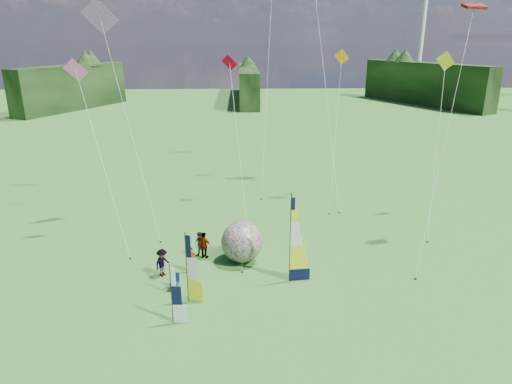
{
  "coord_description": "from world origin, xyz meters",
  "views": [
    {
      "loc": [
        -1.83,
        -20.33,
        13.79
      ],
      "look_at": [
        -1.0,
        4.0,
        5.5
      ],
      "focal_mm": 32.0,
      "sensor_mm": 36.0,
      "label": 1
    }
  ],
  "objects_px": {
    "spectator_c": "(162,263)",
    "kite_whale": "(326,79)",
    "feather_banner_main": "(290,241)",
    "spectator_d": "(204,245)",
    "spectator_a": "(191,260)",
    "camp_chair": "(174,282)",
    "side_banner_far": "(172,295)",
    "side_banner_left": "(187,268)",
    "bol_inflatable": "(242,242)",
    "spectator_b": "(200,245)"
  },
  "relations": [
    {
      "from": "bol_inflatable",
      "to": "spectator_c",
      "type": "relative_size",
      "value": 1.51
    },
    {
      "from": "bol_inflatable",
      "to": "kite_whale",
      "type": "relative_size",
      "value": 0.13
    },
    {
      "from": "bol_inflatable",
      "to": "spectator_c",
      "type": "distance_m",
      "value": 5.17
    },
    {
      "from": "side_banner_far",
      "to": "camp_chair",
      "type": "bearing_deg",
      "value": 101.25
    },
    {
      "from": "spectator_c",
      "to": "spectator_d",
      "type": "height_order",
      "value": "spectator_d"
    },
    {
      "from": "feather_banner_main",
      "to": "spectator_d",
      "type": "distance_m",
      "value": 6.37
    },
    {
      "from": "side_banner_left",
      "to": "spectator_b",
      "type": "height_order",
      "value": "side_banner_left"
    },
    {
      "from": "bol_inflatable",
      "to": "spectator_a",
      "type": "distance_m",
      "value": 3.44
    },
    {
      "from": "bol_inflatable",
      "to": "spectator_b",
      "type": "distance_m",
      "value": 2.81
    },
    {
      "from": "side_banner_left",
      "to": "camp_chair",
      "type": "bearing_deg",
      "value": 144.86
    },
    {
      "from": "kite_whale",
      "to": "spectator_a",
      "type": "bearing_deg",
      "value": -136.41
    },
    {
      "from": "spectator_a",
      "to": "spectator_d",
      "type": "distance_m",
      "value": 1.97
    },
    {
      "from": "feather_banner_main",
      "to": "side_banner_far",
      "type": "bearing_deg",
      "value": -153.41
    },
    {
      "from": "feather_banner_main",
      "to": "spectator_b",
      "type": "height_order",
      "value": "feather_banner_main"
    },
    {
      "from": "feather_banner_main",
      "to": "spectator_b",
      "type": "relative_size",
      "value": 2.97
    },
    {
      "from": "bol_inflatable",
      "to": "spectator_a",
      "type": "relative_size",
      "value": 1.62
    },
    {
      "from": "side_banner_left",
      "to": "spectator_d",
      "type": "relative_size",
      "value": 2.19
    },
    {
      "from": "side_banner_left",
      "to": "spectator_c",
      "type": "height_order",
      "value": "side_banner_left"
    },
    {
      "from": "spectator_b",
      "to": "camp_chair",
      "type": "relative_size",
      "value": 1.85
    },
    {
      "from": "side_banner_left",
      "to": "spectator_d",
      "type": "height_order",
      "value": "side_banner_left"
    },
    {
      "from": "bol_inflatable",
      "to": "spectator_b",
      "type": "relative_size",
      "value": 1.5
    },
    {
      "from": "feather_banner_main",
      "to": "side_banner_far",
      "type": "xyz_separation_m",
      "value": [
        -6.33,
        -3.99,
        -1.05
      ]
    },
    {
      "from": "spectator_a",
      "to": "feather_banner_main",
      "type": "bearing_deg",
      "value": -19.65
    },
    {
      "from": "spectator_a",
      "to": "spectator_c",
      "type": "xyz_separation_m",
      "value": [
        -1.71,
        -0.43,
        0.07
      ]
    },
    {
      "from": "side_banner_left",
      "to": "side_banner_far",
      "type": "distance_m",
      "value": 2.19
    },
    {
      "from": "feather_banner_main",
      "to": "side_banner_far",
      "type": "relative_size",
      "value": 1.66
    },
    {
      "from": "side_banner_left",
      "to": "kite_whale",
      "type": "distance_m",
      "value": 23.13
    },
    {
      "from": "side_banner_left",
      "to": "spectator_c",
      "type": "relative_size",
      "value": 2.24
    },
    {
      "from": "spectator_a",
      "to": "camp_chair",
      "type": "xyz_separation_m",
      "value": [
        -0.79,
        -2.06,
        -0.34
      ]
    },
    {
      "from": "bol_inflatable",
      "to": "camp_chair",
      "type": "height_order",
      "value": "bol_inflatable"
    },
    {
      "from": "spectator_c",
      "to": "kite_whale",
      "type": "bearing_deg",
      "value": -7.15
    },
    {
      "from": "side_banner_far",
      "to": "kite_whale",
      "type": "bearing_deg",
      "value": 66.94
    },
    {
      "from": "camp_chair",
      "to": "kite_whale",
      "type": "relative_size",
      "value": 0.05
    },
    {
      "from": "spectator_d",
      "to": "kite_whale",
      "type": "xyz_separation_m",
      "value": [
        10.0,
        13.76,
        9.36
      ]
    },
    {
      "from": "spectator_a",
      "to": "side_banner_far",
      "type": "bearing_deg",
      "value": -101.61
    },
    {
      "from": "side_banner_far",
      "to": "side_banner_left",
      "type": "bearing_deg",
      "value": 80.21
    },
    {
      "from": "spectator_b",
      "to": "spectator_d",
      "type": "relative_size",
      "value": 0.98
    },
    {
      "from": "feather_banner_main",
      "to": "bol_inflatable",
      "type": "relative_size",
      "value": 1.98
    },
    {
      "from": "feather_banner_main",
      "to": "spectator_a",
      "type": "distance_m",
      "value": 6.32
    },
    {
      "from": "spectator_d",
      "to": "spectator_a",
      "type": "bearing_deg",
      "value": 100.44
    },
    {
      "from": "spectator_a",
      "to": "kite_whale",
      "type": "height_order",
      "value": "kite_whale"
    },
    {
      "from": "side_banner_far",
      "to": "spectator_b",
      "type": "distance_m",
      "value": 7.35
    },
    {
      "from": "spectator_c",
      "to": "bol_inflatable",
      "type": "bearing_deg",
      "value": -38.59
    },
    {
      "from": "spectator_c",
      "to": "spectator_d",
      "type": "xyz_separation_m",
      "value": [
        2.37,
        2.29,
        0.02
      ]
    },
    {
      "from": "feather_banner_main",
      "to": "spectator_d",
      "type": "height_order",
      "value": "feather_banner_main"
    },
    {
      "from": "side_banner_far",
      "to": "spectator_c",
      "type": "relative_size",
      "value": 1.8
    },
    {
      "from": "spectator_b",
      "to": "camp_chair",
      "type": "bearing_deg",
      "value": -74.74
    },
    {
      "from": "feather_banner_main",
      "to": "spectator_b",
      "type": "distance_m",
      "value": 6.65
    },
    {
      "from": "feather_banner_main",
      "to": "kite_whale",
      "type": "distance_m",
      "value": 19.17
    },
    {
      "from": "kite_whale",
      "to": "side_banner_far",
      "type": "bearing_deg",
      "value": -130.0
    }
  ]
}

